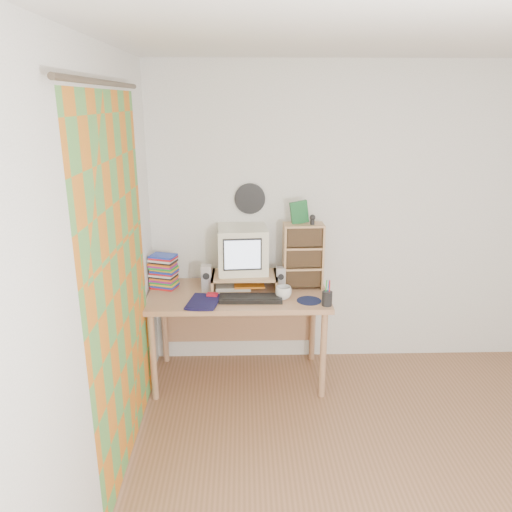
{
  "coord_description": "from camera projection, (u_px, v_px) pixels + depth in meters",
  "views": [
    {
      "loc": [
        -0.99,
        -2.26,
        2.19
      ],
      "look_at": [
        -0.89,
        1.33,
        1.07
      ],
      "focal_mm": 35.0,
      "sensor_mm": 36.0,
      "label": 1
    }
  ],
  "objects": [
    {
      "name": "mug",
      "position": [
        283.0,
        293.0,
        3.78
      ],
      "size": [
        0.15,
        0.15,
        0.1
      ],
      "primitive_type": "imported",
      "rotation": [
        0.0,
        0.0,
        -0.22
      ],
      "color": "white",
      "rests_on": "desk"
    },
    {
      "name": "back_wall",
      "position": [
        362.0,
        219.0,
        4.14
      ],
      "size": [
        3.5,
        0.0,
        3.5
      ],
      "primitive_type": "plane",
      "rotation": [
        1.57,
        0.0,
        0.0
      ],
      "color": "white",
      "rests_on": "floor"
    },
    {
      "name": "game_box",
      "position": [
        299.0,
        212.0,
        3.87
      ],
      "size": [
        0.14,
        0.06,
        0.18
      ],
      "primitive_type": "cube",
      "rotation": [
        0.0,
        0.0,
        0.23
      ],
      "color": "#1A5E2E",
      "rests_on": "cd_rack"
    },
    {
      "name": "wall_disc",
      "position": [
        250.0,
        199.0,
        4.04
      ],
      "size": [
        0.25,
        0.02,
        0.25
      ],
      "primitive_type": "cylinder",
      "rotation": [
        1.57,
        0.0,
        0.0
      ],
      "color": "black",
      "rests_on": "back_wall"
    },
    {
      "name": "diary",
      "position": [
        189.0,
        299.0,
        3.71
      ],
      "size": [
        0.3,
        0.24,
        0.05
      ],
      "primitive_type": "imported",
      "rotation": [
        0.0,
        0.0,
        -0.18
      ],
      "color": "#12103B",
      "rests_on": "desk"
    },
    {
      "name": "keyboard",
      "position": [
        251.0,
        298.0,
        3.76
      ],
      "size": [
        0.48,
        0.17,
        0.03
      ],
      "primitive_type": "cube",
      "rotation": [
        0.0,
        0.0,
        -0.03
      ],
      "color": "black",
      "rests_on": "desk"
    },
    {
      "name": "ceiling",
      "position": [
        476.0,
        24.0,
        2.09
      ],
      "size": [
        3.5,
        3.5,
        0.0
      ],
      "primitive_type": "plane",
      "rotation": [
        3.14,
        0.0,
        0.0
      ],
      "color": "white",
      "rests_on": "back_wall"
    },
    {
      "name": "desk",
      "position": [
        238.0,
        306.0,
        4.01
      ],
      "size": [
        1.4,
        0.7,
        0.75
      ],
      "color": "tan",
      "rests_on": "floor"
    },
    {
      "name": "cd_rack",
      "position": [
        303.0,
        256.0,
        3.96
      ],
      "size": [
        0.32,
        0.18,
        0.52
      ],
      "primitive_type": "cube",
      "rotation": [
        0.0,
        0.0,
        0.03
      ],
      "color": "tan",
      "rests_on": "desk"
    },
    {
      "name": "papers",
      "position": [
        239.0,
        285.0,
        4.01
      ],
      "size": [
        0.28,
        0.21,
        0.04
      ],
      "primitive_type": null,
      "rotation": [
        0.0,
        0.0,
        0.03
      ],
      "color": "beige",
      "rests_on": "desk"
    },
    {
      "name": "crt_monitor",
      "position": [
        242.0,
        251.0,
        3.96
      ],
      "size": [
        0.41,
        0.41,
        0.36
      ],
      "primitive_type": "cube",
      "rotation": [
        0.0,
        0.0,
        0.07
      ],
      "color": "silver",
      "rests_on": "monitor_riser"
    },
    {
      "name": "red_box",
      "position": [
        212.0,
        296.0,
        3.79
      ],
      "size": [
        0.09,
        0.06,
        0.04
      ],
      "primitive_type": "cube",
      "rotation": [
        0.0,
        0.0,
        -0.18
      ],
      "color": "#B01225",
      "rests_on": "desk"
    },
    {
      "name": "mousepad",
      "position": [
        309.0,
        301.0,
        3.75
      ],
      "size": [
        0.22,
        0.22,
        0.0
      ],
      "primitive_type": "cylinder",
      "rotation": [
        0.0,
        0.0,
        0.22
      ],
      "color": "#0F1733",
      "rests_on": "desk"
    },
    {
      "name": "webcam",
      "position": [
        312.0,
        219.0,
        3.85
      ],
      "size": [
        0.05,
        0.05,
        0.08
      ],
      "primitive_type": null,
      "rotation": [
        0.0,
        0.0,
        -0.04
      ],
      "color": "black",
      "rests_on": "cd_rack"
    },
    {
      "name": "speaker_right",
      "position": [
        281.0,
        279.0,
        3.95
      ],
      "size": [
        0.07,
        0.07,
        0.19
      ],
      "primitive_type": "cube",
      "rotation": [
        0.0,
        0.0,
        0.03
      ],
      "color": "#BBBABF",
      "rests_on": "desk"
    },
    {
      "name": "pen_cup",
      "position": [
        327.0,
        296.0,
        3.65
      ],
      "size": [
        0.08,
        0.08,
        0.15
      ],
      "primitive_type": null,
      "rotation": [
        0.0,
        0.0,
        -0.03
      ],
      "color": "black",
      "rests_on": "desk"
    },
    {
      "name": "dvd_stack",
      "position": [
        164.0,
        271.0,
        3.98
      ],
      "size": [
        0.23,
        0.19,
        0.28
      ],
      "primitive_type": null,
      "rotation": [
        0.0,
        0.0,
        -0.32
      ],
      "color": "brown",
      "rests_on": "desk"
    },
    {
      "name": "curtain",
      "position": [
        120.0,
        287.0,
        2.91
      ],
      "size": [
        0.0,
        2.2,
        2.2
      ],
      "primitive_type": "plane",
      "rotation": [
        1.57,
        0.0,
        1.57
      ],
      "color": "orange",
      "rests_on": "left_wall"
    },
    {
      "name": "speaker_left",
      "position": [
        207.0,
        278.0,
        3.92
      ],
      "size": [
        0.08,
        0.08,
        0.21
      ],
      "primitive_type": "cube",
      "rotation": [
        0.0,
        0.0,
        0.02
      ],
      "color": "#BBBABF",
      "rests_on": "desk"
    },
    {
      "name": "monitor_riser",
      "position": [
        244.0,
        277.0,
        3.98
      ],
      "size": [
        0.52,
        0.3,
        0.12
      ],
      "color": "tan",
      "rests_on": "desk"
    },
    {
      "name": "left_wall",
      "position": [
        87.0,
        303.0,
        2.42
      ],
      "size": [
        0.0,
        3.5,
        3.5
      ],
      "primitive_type": "plane",
      "rotation": [
        1.57,
        0.0,
        1.57
      ],
      "color": "white",
      "rests_on": "floor"
    },
    {
      "name": "floor",
      "position": [
        418.0,
        503.0,
        2.84
      ],
      "size": [
        3.5,
        3.5,
        0.0
      ],
      "primitive_type": "plane",
      "color": "#906244",
      "rests_on": "ground"
    }
  ]
}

